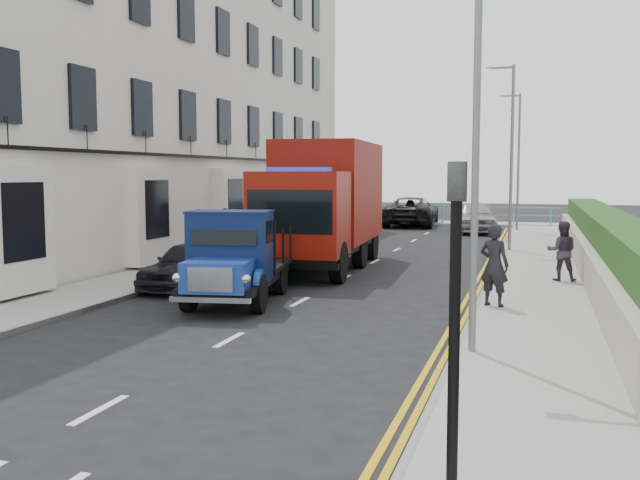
# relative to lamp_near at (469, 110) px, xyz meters

# --- Properties ---
(ground) EXTENTS (120.00, 120.00, 0.00)m
(ground) POSITION_rel_lamp_near_xyz_m (-4.18, 2.00, -4.00)
(ground) COLOR black
(ground) RESTS_ON ground
(pavement_west) EXTENTS (2.40, 38.00, 0.12)m
(pavement_west) POSITION_rel_lamp_near_xyz_m (-9.38, 11.00, -3.94)
(pavement_west) COLOR gray
(pavement_west) RESTS_ON ground
(pavement_east) EXTENTS (2.60, 38.00, 0.12)m
(pavement_east) POSITION_rel_lamp_near_xyz_m (1.12, 11.00, -3.94)
(pavement_east) COLOR gray
(pavement_east) RESTS_ON ground
(promenade) EXTENTS (30.00, 2.50, 0.12)m
(promenade) POSITION_rel_lamp_near_xyz_m (-4.18, 31.00, -3.94)
(promenade) COLOR gray
(promenade) RESTS_ON ground
(sea_plane) EXTENTS (120.00, 120.00, 0.00)m
(sea_plane) POSITION_rel_lamp_near_xyz_m (-4.18, 62.00, -4.00)
(sea_plane) COLOR slate
(sea_plane) RESTS_ON ground
(terrace_west) EXTENTS (6.31, 30.20, 14.25)m
(terrace_west) POSITION_rel_lamp_near_xyz_m (-13.65, 15.00, 3.17)
(terrace_west) COLOR silver
(terrace_west) RESTS_ON ground
(garden_east) EXTENTS (1.45, 28.00, 1.75)m
(garden_east) POSITION_rel_lamp_near_xyz_m (3.03, 11.00, -3.10)
(garden_east) COLOR #B2AD9E
(garden_east) RESTS_ON ground
(seafront_railing) EXTENTS (13.00, 0.08, 1.11)m
(seafront_railing) POSITION_rel_lamp_near_xyz_m (-4.18, 30.20, -3.42)
(seafront_railing) COLOR #59B2A5
(seafront_railing) RESTS_ON ground
(lamp_near) EXTENTS (1.23, 0.18, 7.00)m
(lamp_near) POSITION_rel_lamp_near_xyz_m (0.00, 0.00, 0.00)
(lamp_near) COLOR slate
(lamp_near) RESTS_ON ground
(lamp_mid) EXTENTS (1.23, 0.18, 7.00)m
(lamp_mid) POSITION_rel_lamp_near_xyz_m (0.00, 16.00, 0.00)
(lamp_mid) COLOR slate
(lamp_mid) RESTS_ON ground
(lamp_far) EXTENTS (1.23, 0.18, 7.00)m
(lamp_far) POSITION_rel_lamp_near_xyz_m (0.00, 26.00, 0.00)
(lamp_far) COLOR slate
(lamp_far) RESTS_ON ground
(traffic_signal) EXTENTS (0.16, 0.20, 3.10)m
(traffic_signal) POSITION_rel_lamp_near_xyz_m (0.42, -5.50, -1.92)
(traffic_signal) COLOR black
(traffic_signal) RESTS_ON ground
(bedford_lorry) EXTENTS (2.46, 4.72, 2.14)m
(bedford_lorry) POSITION_rel_lamp_near_xyz_m (-5.48, 3.07, -3.01)
(bedford_lorry) COLOR black
(bedford_lorry) RESTS_ON ground
(red_lorry) EXTENTS (3.05, 7.78, 4.00)m
(red_lorry) POSITION_rel_lamp_near_xyz_m (-5.37, 9.99, -1.87)
(red_lorry) COLOR black
(red_lorry) RESTS_ON ground
(parked_car_front) EXTENTS (1.58, 3.72, 1.26)m
(parked_car_front) POSITION_rel_lamp_near_xyz_m (-7.53, 5.08, -3.37)
(parked_car_front) COLOR black
(parked_car_front) RESTS_ON ground
(parked_car_mid) EXTENTS (1.67, 4.63, 1.52)m
(parked_car_mid) POSITION_rel_lamp_near_xyz_m (-6.78, 9.00, -3.24)
(parked_car_mid) COLOR #5698B8
(parked_car_mid) RESTS_ON ground
(parked_car_rear) EXTENTS (2.30, 5.24, 1.50)m
(parked_car_rear) POSITION_rel_lamp_near_xyz_m (-7.78, 16.99, -3.25)
(parked_car_rear) COLOR #9F9FA3
(parked_car_rear) RESTS_ON ground
(seafront_car_left) EXTENTS (3.06, 6.09, 1.65)m
(seafront_car_left) POSITION_rel_lamp_near_xyz_m (-5.82, 29.00, -3.17)
(seafront_car_left) COLOR black
(seafront_car_left) RESTS_ON ground
(seafront_car_right) EXTENTS (2.67, 4.99, 1.61)m
(seafront_car_right) POSITION_rel_lamp_near_xyz_m (-1.93, 25.34, -3.19)
(seafront_car_right) COLOR #9A9B9E
(seafront_car_right) RESTS_ON ground
(pedestrian_east_near) EXTENTS (0.77, 0.65, 1.80)m
(pedestrian_east_near) POSITION_rel_lamp_near_xyz_m (0.22, 4.16, -2.98)
(pedestrian_east_near) COLOR black
(pedestrian_east_near) RESTS_ON pavement_east
(pedestrian_east_far) EXTENTS (0.79, 0.61, 1.61)m
(pedestrian_east_far) POSITION_rel_lamp_near_xyz_m (1.75, 8.47, -3.07)
(pedestrian_east_far) COLOR #342D37
(pedestrian_east_far) RESTS_ON pavement_east
(pedestrian_west_near) EXTENTS (1.12, 0.72, 1.77)m
(pedestrian_west_near) POSITION_rel_lamp_near_xyz_m (-8.58, 9.57, -2.99)
(pedestrian_west_near) COLOR #1C2834
(pedestrian_west_near) RESTS_ON pavement_west
(pedestrian_west_far) EXTENTS (1.06, 0.86, 1.86)m
(pedestrian_west_far) POSITION_rel_lamp_near_xyz_m (-8.58, 11.40, -2.95)
(pedestrian_west_far) COLOR #362F27
(pedestrian_west_far) RESTS_ON pavement_west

